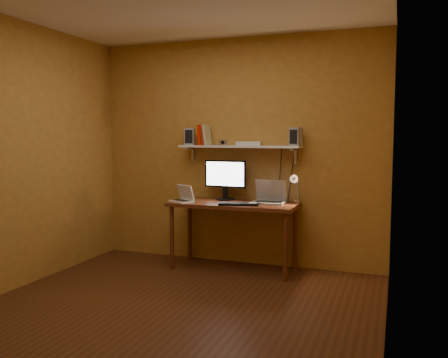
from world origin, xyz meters
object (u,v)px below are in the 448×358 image
at_px(keyboard, 239,204).
at_px(router, 249,143).
at_px(shelf_camera, 223,142).
at_px(netbook, 183,197).
at_px(mouse, 253,204).
at_px(desk, 234,210).
at_px(monitor, 225,178).
at_px(desk_lamp, 296,185).
at_px(speaker_left, 190,137).
at_px(speaker_right, 296,137).
at_px(laptop, 270,197).
at_px(wall_shelf, 239,147).

bearing_deg(keyboard, router, 79.07).
bearing_deg(shelf_camera, netbook, -141.95).
bearing_deg(mouse, router, 106.99).
distance_m(desk, keyboard, 0.22).
distance_m(monitor, netbook, 0.54).
bearing_deg(monitor, desk, -42.89).
bearing_deg(desk_lamp, netbook, -166.82).
bearing_deg(speaker_left, speaker_right, -14.28).
distance_m(keyboard, speaker_left, 1.08).
bearing_deg(router, desk, -117.36).
distance_m(speaker_left, shelf_camera, 0.45).
xyz_separation_m(laptop, netbook, (-0.92, -0.25, -0.01)).
distance_m(monitor, keyboard, 0.51).
bearing_deg(desk, monitor, 132.29).
xyz_separation_m(desk, monitor, (-0.16, 0.18, 0.34)).
bearing_deg(speaker_left, monitor, -15.84).
height_order(wall_shelf, netbook, wall_shelf).
relative_size(wall_shelf, monitor, 2.78).
height_order(wall_shelf, monitor, wall_shelf).
relative_size(shelf_camera, router, 0.41).
bearing_deg(mouse, monitor, 135.59).
distance_m(wall_shelf, router, 0.11).
xyz_separation_m(desk_lamp, router, (-0.55, 0.08, 0.44)).
bearing_deg(laptop, netbook, -164.09).
bearing_deg(monitor, shelf_camera, -93.86).
bearing_deg(desk_lamp, desk, -169.19).
distance_m(laptop, netbook, 0.95).
height_order(desk, desk_lamp, desk_lamp).
xyz_separation_m(wall_shelf, speaker_left, (-0.61, -0.01, 0.12)).
bearing_deg(shelf_camera, speaker_right, 5.04).
height_order(mouse, shelf_camera, shelf_camera).
height_order(monitor, speaker_right, speaker_right).
bearing_deg(netbook, desk, 44.92).
distance_m(netbook, shelf_camera, 0.76).
relative_size(mouse, desk_lamp, 0.27).
bearing_deg(mouse, speaker_right, 34.60).
distance_m(monitor, router, 0.48).
distance_m(keyboard, router, 0.74).
height_order(keyboard, router, router).
height_order(desk, mouse, mouse).
relative_size(laptop, netbook, 1.12).
bearing_deg(monitor, speaker_left, -176.04).
relative_size(desk, speaker_left, 7.06).
distance_m(desk, shelf_camera, 0.77).
bearing_deg(mouse, netbook, 173.63).
height_order(desk, shelf_camera, shelf_camera).
height_order(wall_shelf, speaker_right, speaker_right).
xyz_separation_m(desk, shelf_camera, (-0.17, 0.13, 0.74)).
bearing_deg(speaker_right, laptop, -140.31).
bearing_deg(monitor, speaker_right, 6.39).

